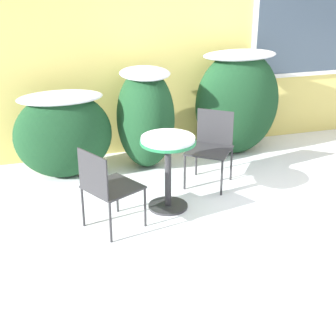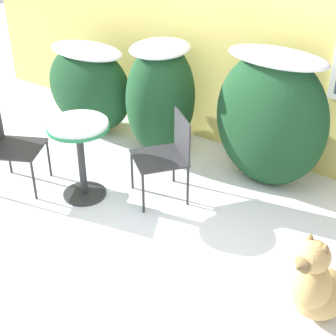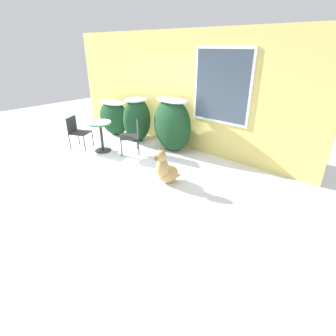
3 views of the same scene
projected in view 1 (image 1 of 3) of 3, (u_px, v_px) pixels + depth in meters
The scene contains 8 objects.
ground_plane at pixel (262, 214), 5.44m from camera, with size 16.00×16.00×0.00m, color white.
house_wall at pixel (204, 37), 6.81m from camera, with size 8.00×0.10×2.95m.
shrub_left at pixel (63, 133), 6.12m from camera, with size 1.17×0.66×1.05m.
shrub_middle at pixel (146, 116), 6.39m from camera, with size 0.72×0.84×1.26m.
shrub_right at pixel (238, 101), 6.77m from camera, with size 1.16×0.62×1.39m.
patio_table at pixel (168, 155), 5.34m from camera, with size 0.58×0.58×0.81m.
patio_chair_near_table at pixel (211, 144), 5.99m from camera, with size 0.67×0.67×0.85m.
patio_chair_far_side at pixel (106, 185), 4.96m from camera, with size 0.64×0.64×0.85m.
Camera 1 is at (-2.33, -4.31, 2.60)m, focal length 55.00 mm.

